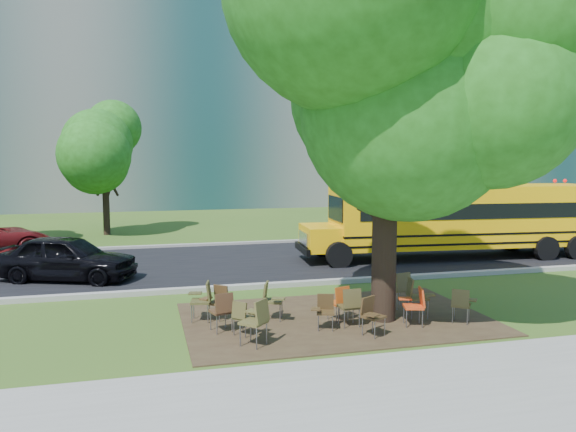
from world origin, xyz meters
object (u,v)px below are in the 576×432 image
object	(u,v)px
chair_0	(223,308)
chair_5	(371,313)
chair_11	(340,299)
chair_3	(324,308)
chair_1	(243,315)
chair_4	(351,303)
black_car	(67,258)
chair_10	(271,297)
chair_7	(462,302)
chair_9	(217,299)
chair_8	(203,297)
chair_13	(401,286)
main_tree	(387,67)
chair_12	(416,294)
chair_6	(415,302)
school_bus	(462,216)
chair_2	(257,317)

from	to	relation	value
chair_0	chair_5	world-z (taller)	chair_0
chair_5	chair_11	xyz separation A→B (m)	(-0.26, 1.19, 0.00)
chair_3	chair_1	bearing A→B (deg)	19.33
chair_4	black_car	world-z (taller)	black_car
chair_3	chair_10	size ratio (longest dim) A/B	0.87
chair_4	chair_7	world-z (taller)	chair_4
chair_9	chair_4	bearing A→B (deg)	-164.71
chair_1	chair_11	world-z (taller)	chair_11
chair_11	chair_8	bearing A→B (deg)	147.93
chair_0	chair_9	world-z (taller)	chair_0
chair_5	chair_13	world-z (taller)	chair_13
chair_8	chair_10	distance (m)	1.55
chair_9	black_car	size ratio (longest dim) A/B	0.19
chair_9	chair_10	xyz separation A→B (m)	(1.18, -0.39, 0.06)
chair_4	main_tree	bearing A→B (deg)	17.33
chair_0	chair_3	size ratio (longest dim) A/B	1.14
chair_8	chair_12	xyz separation A→B (m)	(4.84, -1.01, 0.01)
chair_0	chair_7	xyz separation A→B (m)	(5.30, -0.73, -0.04)
chair_0	chair_6	xyz separation A→B (m)	(4.20, -0.63, -0.00)
chair_1	black_car	xyz separation A→B (m)	(-4.26, 6.69, 0.23)
chair_6	school_bus	bearing A→B (deg)	-21.11
chair_13	black_car	xyz separation A→B (m)	(-8.44, 5.48, 0.14)
chair_9	chair_11	distance (m)	2.83
main_tree	chair_7	world-z (taller)	main_tree
chair_4	chair_10	distance (m)	1.86
main_tree	chair_5	xyz separation A→B (m)	(-0.73, -1.00, -5.23)
chair_2	chair_13	size ratio (longest dim) A/B	1.04
chair_9	chair_5	bearing A→B (deg)	-173.43
chair_6	chair_8	xyz separation A→B (m)	(-4.53, 1.57, 0.03)
chair_6	chair_13	xyz separation A→B (m)	(0.35, 1.46, 0.03)
chair_8	chair_13	bearing A→B (deg)	-79.29
chair_4	chair_8	world-z (taller)	chair_8
chair_3	chair_2	bearing A→B (deg)	41.47
chair_9	black_car	xyz separation A→B (m)	(-3.89, 5.32, 0.21)
chair_3	chair_7	size ratio (longest dim) A/B	0.96
chair_13	chair_4	bearing A→B (deg)	-159.55
chair_10	chair_13	distance (m)	3.37
chair_3	chair_13	xyz separation A→B (m)	(2.39, 1.18, 0.09)
chair_0	chair_4	xyz separation A→B (m)	(2.78, -0.35, 0.01)
chair_9	school_bus	bearing A→B (deg)	-108.72
chair_6	chair_7	distance (m)	1.10
chair_7	chair_12	world-z (taller)	chair_12
chair_7	chair_13	xyz separation A→B (m)	(-0.75, 1.56, 0.07)
chair_10	chair_11	distance (m)	1.59
chair_5	chair_2	bearing A→B (deg)	-27.18
chair_2	chair_12	xyz separation A→B (m)	(3.99, 0.99, -0.01)
chair_12	school_bus	bearing A→B (deg)	155.98
chair_4	chair_11	size ratio (longest dim) A/B	1.07
main_tree	chair_8	bearing A→B (deg)	166.24
chair_4	chair_12	size ratio (longest dim) A/B	0.95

